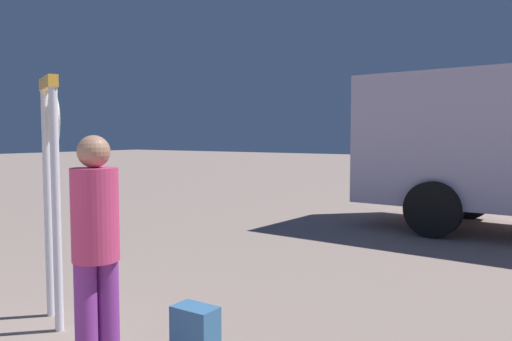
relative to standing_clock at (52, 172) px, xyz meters
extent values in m
cylinder|color=silver|center=(-0.19, 0.08, -0.31)|extent=(0.07, 0.07, 2.02)
cylinder|color=silver|center=(0.18, -0.09, -0.31)|extent=(0.07, 0.07, 2.02)
cube|color=yellow|center=(0.00, -0.01, 0.75)|extent=(0.48, 0.28, 0.10)
cylinder|color=white|center=(0.01, 0.02, 0.44)|extent=(0.40, 0.22, 0.43)
cube|color=black|center=(0.02, 0.04, 0.44)|extent=(0.05, 0.03, 0.10)
cube|color=black|center=(0.02, 0.04, 0.44)|extent=(0.15, 0.08, 0.08)
cylinder|color=#83328F|center=(1.10, -0.34, -0.93)|extent=(0.15, 0.15, 0.79)
cylinder|color=#83328F|center=(1.06, -0.49, -0.93)|extent=(0.15, 0.15, 0.79)
cylinder|color=#CB3967|center=(1.08, -0.41, -0.22)|extent=(0.31, 0.31, 0.62)
sphere|color=#A3745A|center=(1.08, -0.41, 0.20)|extent=(0.22, 0.22, 0.22)
cube|color=#376896|center=(1.52, 0.09, -1.11)|extent=(0.32, 0.20, 0.41)
cube|color=teal|center=(1.52, 0.20, -1.18)|extent=(0.22, 0.04, 0.18)
cylinder|color=black|center=(1.80, 5.56, -0.87)|extent=(0.91, 0.30, 0.90)
cylinder|color=black|center=(1.93, 7.80, -0.87)|extent=(0.91, 0.30, 0.90)
camera|label=1|loc=(3.79, -2.55, 0.31)|focal=34.77mm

